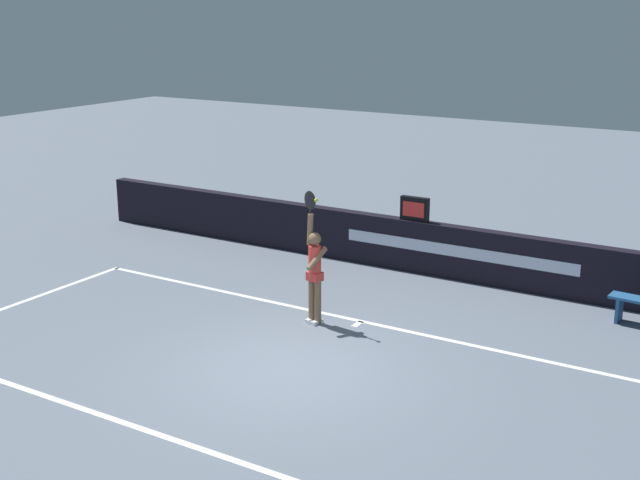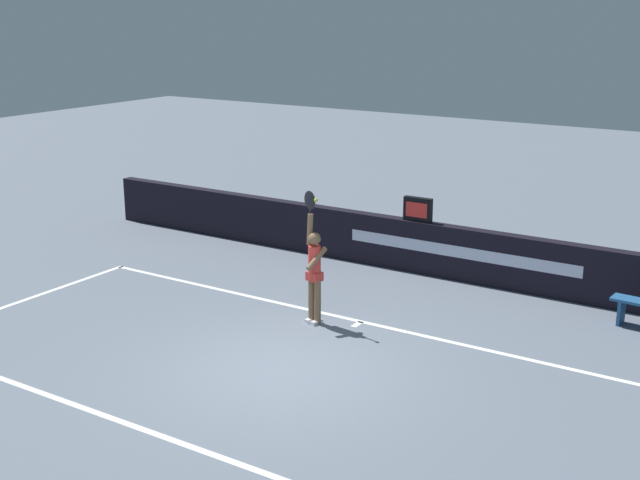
% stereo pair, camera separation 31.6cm
% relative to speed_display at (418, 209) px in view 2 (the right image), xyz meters
% --- Properties ---
extents(ground_plane, '(60.00, 60.00, 0.00)m').
position_rel_speed_display_xyz_m(ground_plane, '(0.50, -5.71, -1.40)').
color(ground_plane, slate).
extents(court_lines, '(12.50, 5.26, 0.00)m').
position_rel_speed_display_xyz_m(court_lines, '(0.50, -5.81, -1.40)').
color(court_lines, white).
rests_on(court_lines, ground).
extents(back_wall, '(18.32, 0.29, 1.14)m').
position_rel_speed_display_xyz_m(back_wall, '(0.50, 0.00, -0.83)').
color(back_wall, black).
rests_on(back_wall, ground).
extents(speed_display, '(0.64, 0.15, 0.52)m').
position_rel_speed_display_xyz_m(speed_display, '(0.00, 0.00, 0.00)').
color(speed_display, black).
rests_on(speed_display, back_wall).
extents(tennis_player, '(0.47, 0.49, 2.48)m').
position_rel_speed_display_xyz_m(tennis_player, '(-0.21, -3.76, -0.38)').
color(tennis_player, brown).
rests_on(tennis_player, ground).
extents(tennis_ball, '(0.07, 0.07, 0.07)m').
position_rel_speed_display_xyz_m(tennis_ball, '(-0.16, -3.78, 0.92)').
color(tennis_ball, '#C8E138').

